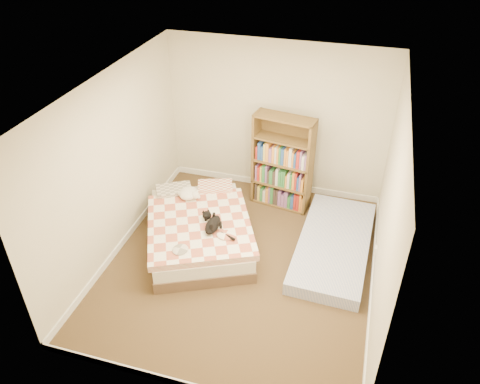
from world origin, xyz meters
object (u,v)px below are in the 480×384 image
(black_cat, at_px, (214,223))
(floor_mattress, at_px, (334,245))
(bookshelf, at_px, (282,173))
(bed, at_px, (200,228))
(white_dog, at_px, (189,194))

(black_cat, bearing_deg, floor_mattress, -23.13)
(bookshelf, height_order, floor_mattress, bookshelf)
(bed, height_order, floor_mattress, bed)
(black_cat, bearing_deg, bed, 105.22)
(bookshelf, xyz_separation_m, floor_mattress, (0.97, -0.95, -0.47))
(bookshelf, bearing_deg, white_dog, -133.87)
(floor_mattress, xyz_separation_m, black_cat, (-1.60, -0.51, 0.43))
(white_dog, bearing_deg, black_cat, -75.16)
(bed, xyz_separation_m, bookshelf, (0.91, 1.27, 0.33))
(bed, bearing_deg, bookshelf, 29.39)
(bookshelf, relative_size, floor_mattress, 0.73)
(floor_mattress, height_order, white_dog, white_dog)
(bed, distance_m, black_cat, 0.45)
(white_dog, bearing_deg, floor_mattress, -32.36)
(bed, relative_size, bookshelf, 1.49)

